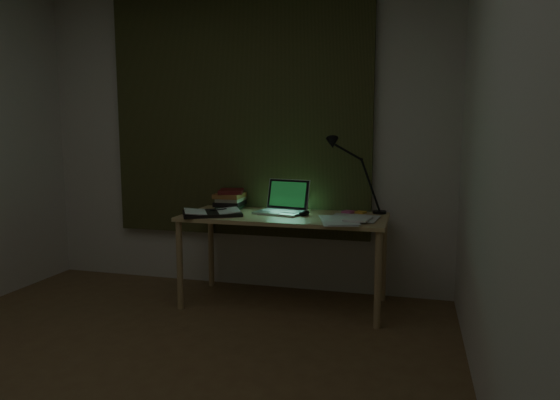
# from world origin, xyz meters

# --- Properties ---
(wall_back) EXTENTS (3.50, 0.00, 2.50)m
(wall_back) POSITION_xyz_m (0.00, 2.00, 1.25)
(wall_back) COLOR silver
(wall_back) RESTS_ON ground
(wall_right) EXTENTS (0.00, 4.00, 2.50)m
(wall_right) POSITION_xyz_m (1.75, 0.00, 1.25)
(wall_right) COLOR silver
(wall_right) RESTS_ON ground
(curtain) EXTENTS (2.20, 0.06, 2.00)m
(curtain) POSITION_xyz_m (0.00, 1.96, 1.45)
(curtain) COLOR #34371B
(curtain) RESTS_ON wall_back
(desk) EXTENTS (1.51, 0.66, 0.69)m
(desk) POSITION_xyz_m (0.49, 1.59, 0.35)
(desk) COLOR tan
(desk) RESTS_ON floor
(laptop) EXTENTS (0.43, 0.46, 0.25)m
(laptop) POSITION_xyz_m (0.44, 1.65, 0.82)
(laptop) COLOR silver
(laptop) RESTS_ON desk
(open_textbook) EXTENTS (0.52, 0.47, 0.04)m
(open_textbook) POSITION_xyz_m (-0.03, 1.46, 0.71)
(open_textbook) COLOR silver
(open_textbook) RESTS_ON desk
(book_stack) EXTENTS (0.23, 0.27, 0.17)m
(book_stack) POSITION_xyz_m (-0.00, 1.78, 0.77)
(book_stack) COLOR silver
(book_stack) RESTS_ON desk
(loose_papers) EXTENTS (0.41, 0.43, 0.02)m
(loose_papers) POSITION_xyz_m (0.99, 1.49, 0.70)
(loose_papers) COLOR silver
(loose_papers) RESTS_ON desk
(mouse) EXTENTS (0.10, 0.12, 0.04)m
(mouse) POSITION_xyz_m (0.64, 1.60, 0.71)
(mouse) COLOR black
(mouse) RESTS_ON desk
(sticky_yellow) EXTENTS (0.09, 0.09, 0.01)m
(sticky_yellow) POSITION_xyz_m (1.03, 1.83, 0.70)
(sticky_yellow) COLOR yellow
(sticky_yellow) RESTS_ON desk
(sticky_pink) EXTENTS (0.11, 0.11, 0.02)m
(sticky_pink) POSITION_xyz_m (0.94, 1.81, 0.70)
(sticky_pink) COLOR #CD5085
(sticky_pink) RESTS_ON desk
(desk_lamp) EXTENTS (0.43, 0.37, 0.55)m
(desk_lamp) POSITION_xyz_m (1.17, 1.85, 0.97)
(desk_lamp) COLOR black
(desk_lamp) RESTS_ON desk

